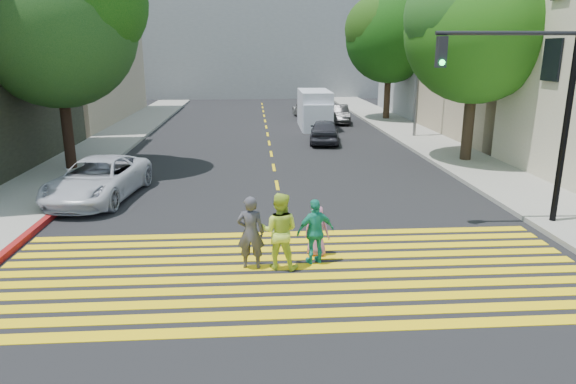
{
  "coord_description": "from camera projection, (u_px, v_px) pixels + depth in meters",
  "views": [
    {
      "loc": [
        -0.84,
        -9.38,
        4.83
      ],
      "look_at": [
        0.0,
        3.0,
        1.4
      ],
      "focal_mm": 32.0,
      "sensor_mm": 36.0,
      "label": 1
    }
  ],
  "objects": [
    {
      "name": "tree_right_near",
      "position": [
        479.0,
        23.0,
        21.37
      ],
      "size": [
        6.66,
        6.08,
        8.75
      ],
      "rotation": [
        0.0,
        0.0,
        0.01
      ],
      "color": "#2F2312",
      "rests_on": "ground"
    },
    {
      "name": "crosswalk",
      "position": [
        293.0,
        272.0,
        11.58
      ],
      "size": [
        13.4,
        5.3,
        0.01
      ],
      "color": "yellow",
      "rests_on": "ground"
    },
    {
      "name": "pedestrian_woman",
      "position": [
        280.0,
        231.0,
        11.59
      ],
      "size": [
        1.01,
        0.87,
        1.78
      ],
      "primitive_type": "imported",
      "rotation": [
        0.0,
        0.0,
        2.89
      ],
      "color": "#BEDD3E",
      "rests_on": "ground"
    },
    {
      "name": "pedestrian_man",
      "position": [
        251.0,
        233.0,
        11.59
      ],
      "size": [
        0.66,
        0.47,
        1.71
      ],
      "primitive_type": "imported",
      "rotation": [
        0.0,
        0.0,
        3.05
      ],
      "color": "#3E3C46",
      "rests_on": "ground"
    },
    {
      "name": "pedestrian_extra",
      "position": [
        315.0,
        232.0,
        11.89
      ],
      "size": [
        0.98,
        0.61,
        1.56
      ],
      "primitive_type": "imported",
      "rotation": [
        0.0,
        0.0,
        3.41
      ],
      "color": "teal",
      "rests_on": "ground"
    },
    {
      "name": "dark_car_parked",
      "position": [
        338.0,
        114.0,
        35.09
      ],
      "size": [
        1.53,
        3.81,
        1.23
      ],
      "primitive_type": "imported",
      "rotation": [
        0.0,
        0.0,
        -0.06
      ],
      "color": "black",
      "rests_on": "ground"
    },
    {
      "name": "backdrop_block",
      "position": [
        260.0,
        39.0,
        54.91
      ],
      "size": [
        30.0,
        8.0,
        12.0
      ],
      "primitive_type": "cube",
      "color": "gray",
      "rests_on": "ground"
    },
    {
      "name": "building_right_grey",
      "position": [
        461.0,
        48.0,
        38.85
      ],
      "size": [
        10.0,
        10.0,
        10.0
      ],
      "primitive_type": "cube",
      "color": "gray",
      "rests_on": "ground"
    },
    {
      "name": "traffic_signal",
      "position": [
        532.0,
        96.0,
        13.68
      ],
      "size": [
        3.84,
        0.37,
        5.64
      ],
      "rotation": [
        0.0,
        0.0,
        -0.04
      ],
      "color": "black",
      "rests_on": "ground"
    },
    {
      "name": "silver_car",
      "position": [
        309.0,
        109.0,
        37.8
      ],
      "size": [
        2.34,
        4.73,
        1.32
      ],
      "primitive_type": "imported",
      "rotation": [
        0.0,
        0.0,
        3.25
      ],
      "color": "#A7A7A7",
      "rests_on": "ground"
    },
    {
      "name": "white_van",
      "position": [
        315.0,
        110.0,
        32.76
      ],
      "size": [
        1.98,
        5.03,
        2.36
      ],
      "rotation": [
        0.0,
        0.0,
        -0.02
      ],
      "color": "silver",
      "rests_on": "ground"
    },
    {
      "name": "tree_right_far",
      "position": [
        391.0,
        33.0,
        35.16
      ],
      "size": [
        6.91,
        6.42,
        8.84
      ],
      "rotation": [
        0.0,
        0.0,
        0.06
      ],
      "color": "#332214",
      "rests_on": "ground"
    },
    {
      "name": "sidewalk_right",
      "position": [
        443.0,
        150.0,
        25.32
      ],
      "size": [
        3.0,
        60.0,
        0.15
      ],
      "primitive_type": "cube",
      "color": "gray",
      "rests_on": "ground"
    },
    {
      "name": "pedestrian_child",
      "position": [
        317.0,
        231.0,
        12.39
      ],
      "size": [
        0.71,
        0.58,
        1.24
      ],
      "primitive_type": "imported",
      "rotation": [
        0.0,
        0.0,
        2.79
      ],
      "color": "#CE72A2",
      "rests_on": "ground"
    },
    {
      "name": "sidewalk_left",
      "position": [
        126.0,
        132.0,
        30.94
      ],
      "size": [
        3.0,
        40.0,
        0.15
      ],
      "primitive_type": "cube",
      "color": "gray",
      "rests_on": "ground"
    },
    {
      "name": "building_right_tan",
      "position": [
        539.0,
        47.0,
        28.27
      ],
      "size": [
        10.0,
        10.0,
        10.0
      ],
      "primitive_type": "cube",
      "color": "tan",
      "rests_on": "ground"
    },
    {
      "name": "ground",
      "position": [
        298.0,
        298.0,
        10.36
      ],
      "size": [
        120.0,
        120.0,
        0.0
      ],
      "primitive_type": "plane",
      "color": "black"
    },
    {
      "name": "dark_car_near",
      "position": [
        325.0,
        131.0,
        27.52
      ],
      "size": [
        2.06,
        4.01,
        1.31
      ],
      "primitive_type": "imported",
      "rotation": [
        0.0,
        0.0,
        3.0
      ],
      "color": "#24242B",
      "rests_on": "ground"
    },
    {
      "name": "building_left_tan",
      "position": [
        29.0,
        48.0,
        34.9
      ],
      "size": [
        12.0,
        16.0,
        10.0
      ],
      "primitive_type": "cube",
      "color": "tan",
      "rests_on": "ground"
    },
    {
      "name": "street_lamp",
      "position": [
        417.0,
        43.0,
        27.76
      ],
      "size": [
        2.05,
        0.65,
        9.12
      ],
      "rotation": [
        0.0,
        0.0,
        0.23
      ],
      "color": "#5C5C5C",
      "rests_on": "ground"
    },
    {
      "name": "lane_line",
      "position": [
        267.0,
        130.0,
        31.99
      ],
      "size": [
        0.12,
        34.4,
        0.01
      ],
      "color": "yellow",
      "rests_on": "ground"
    },
    {
      "name": "curb_red",
      "position": [
        56.0,
        212.0,
        15.66
      ],
      "size": [
        0.2,
        8.0,
        0.16
      ],
      "primitive_type": "cube",
      "color": "maroon",
      "rests_on": "ground"
    },
    {
      "name": "tree_left",
      "position": [
        57.0,
        18.0,
        19.66
      ],
      "size": [
        7.99,
        7.68,
        8.94
      ],
      "rotation": [
        0.0,
        0.0,
        -0.28
      ],
      "color": "black",
      "rests_on": "ground"
    },
    {
      "name": "white_sedan",
      "position": [
        98.0,
        179.0,
        17.1
      ],
      "size": [
        2.91,
        5.19,
        1.37
      ],
      "primitive_type": "imported",
      "rotation": [
        0.0,
        0.0,
        -0.13
      ],
      "color": "silver",
      "rests_on": "ground"
    }
  ]
}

